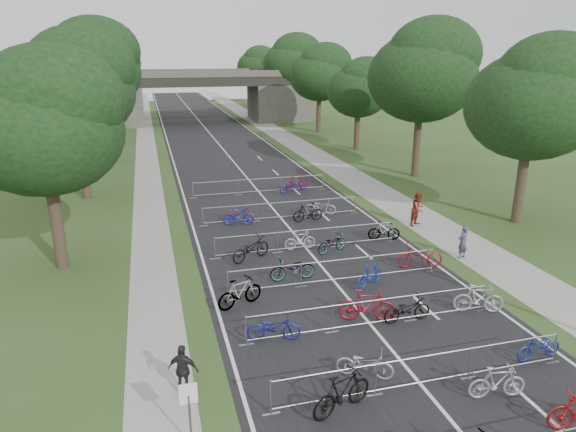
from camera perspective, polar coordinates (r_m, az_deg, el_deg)
name	(u,v)px	position (r m, az deg, el deg)	size (l,w,h in m)	color
road	(215,139)	(58.98, -8.16, 8.46)	(11.00, 140.00, 0.01)	black
sidewalk_right	(283,136)	(60.48, -0.55, 8.87)	(3.00, 140.00, 0.01)	gray
sidewalk_left	(146,142)	(58.53, -15.53, 7.92)	(2.00, 140.00, 0.01)	gray
lane_markings	(215,139)	(58.98, -8.16, 8.45)	(0.12, 140.00, 0.00)	silver
overpass_bridge	(199,96)	(73.36, -9.87, 12.97)	(31.00, 8.00, 7.05)	#47453F
park_sign	(189,403)	(13.53, -10.95, -19.77)	(0.45, 0.06, 1.83)	#4C4C51
tree_left_0	(45,125)	(24.23, -25.41, 9.12)	(6.72, 6.72, 10.25)	#33261C
tree_right_0	(535,100)	(31.33, 25.80, 11.49)	(7.17, 7.17, 10.93)	#33261C
tree_left_1	(75,87)	(36.00, -22.54, 13.11)	(7.56, 7.56, 11.53)	#33261C
tree_right_1	(424,73)	(41.11, 14.88, 15.12)	(8.18, 8.18, 12.47)	#33261C
tree_left_2	(91,68)	(47.89, -21.06, 15.12)	(8.40, 8.40, 12.81)	#33261C
tree_right_2	(360,89)	(51.97, 7.99, 13.82)	(6.16, 6.16, 9.39)	#33261C
tree_left_3	(103,80)	(59.91, -19.90, 14.00)	(6.72, 6.72, 10.25)	#33261C
tree_right_3	(320,74)	(63.11, 3.63, 15.52)	(7.17, 7.17, 10.93)	#33261C
tree_left_4	(108,69)	(71.84, -19.33, 15.18)	(7.56, 7.56, 11.53)	#33261C
tree_right_4	(293,63)	(74.54, 0.54, 16.66)	(8.18, 8.18, 12.47)	#33261C
tree_left_5	(112,61)	(83.80, -18.93, 16.03)	(8.40, 8.40, 12.81)	#33261C
tree_right_5	(273,74)	(86.20, -1.72, 15.52)	(6.16, 6.16, 9.39)	#33261C
tree_left_6	(117,69)	(95.83, -18.47, 15.21)	(6.72, 6.72, 10.25)	#33261C
tree_right_6	(257,66)	(97.86, -3.46, 16.34)	(7.17, 7.17, 10.93)	#33261C
barrier_row_1	(424,371)	(16.16, 14.87, -16.31)	(9.70, 0.08, 1.10)	gray
barrier_row_2	(373,313)	(18.86, 9.40, -10.61)	(9.70, 0.08, 1.10)	gray
barrier_row_3	(336,271)	(22.00, 5.31, -6.13)	(9.70, 0.08, 1.10)	gray
barrier_row_4	(307,239)	(25.50, 2.17, -2.62)	(9.70, 0.08, 1.10)	gray
barrier_row_5	(282,211)	(30.05, -0.68, 0.60)	(9.70, 0.08, 1.10)	gray
barrier_row_6	(260,186)	(35.66, -3.13, 3.36)	(9.70, 0.08, 1.10)	gray
bike_4	(342,393)	(14.80, 6.02, -18.95)	(0.58, 2.04, 1.23)	black
bike_5	(365,364)	(16.27, 8.54, -15.94)	(0.61, 1.75, 0.92)	#95969C
bike_6	(497,382)	(16.39, 22.23, -16.75)	(0.48, 1.70, 1.02)	#A5A5AD
bike_7	(539,347)	(18.73, 26.15, -12.95)	(0.58, 1.67, 0.88)	navy
bike_8	(274,327)	(17.89, -1.61, -12.28)	(0.64, 1.83, 0.96)	navy
bike_9	(367,306)	(19.17, 8.77, -9.82)	(0.59, 2.08, 1.25)	maroon
bike_10	(407,309)	(19.48, 13.08, -10.08)	(0.64, 1.85, 0.97)	black
bike_11	(479,299)	(20.85, 20.41, -8.62)	(0.53, 1.87, 1.13)	#9F9FA6
bike_12	(240,293)	(20.06, -5.36, -8.48)	(0.55, 1.96, 1.18)	gray
bike_13	(293,269)	(22.19, 0.52, -5.91)	(0.69, 1.98, 1.04)	gray
bike_14	(370,275)	(21.90, 9.06, -6.54)	(0.47, 1.66, 1.00)	navy
bike_15	(420,256)	(24.19, 14.48, -4.36)	(0.73, 2.09, 1.10)	maroon
bike_16	(251,249)	(24.31, -4.17, -3.65)	(0.75, 2.16, 1.13)	black
bike_17	(300,240)	(25.54, 1.35, -2.72)	(0.46, 1.61, 0.97)	#9EA0A6
bike_18	(332,243)	(25.31, 4.88, -3.04)	(0.61, 1.74, 0.91)	gray
bike_19	(384,231)	(27.26, 10.62, -1.64)	(0.47, 1.67, 1.01)	gray
bike_20	(239,216)	(29.24, -5.50, -0.03)	(0.49, 1.73, 1.04)	#1B2398
bike_21	(240,214)	(29.87, -5.40, 0.27)	(0.63, 1.82, 0.95)	maroon
bike_22	(308,212)	(29.72, 2.21, 0.40)	(0.52, 1.82, 1.10)	black
bike_23	(321,207)	(31.06, 3.65, 1.03)	(0.64, 1.84, 0.97)	#9B9BA2
bike_26	(293,186)	(35.64, 0.52, 3.33)	(0.69, 1.97, 1.04)	navy
bike_27	(297,183)	(36.45, 0.98, 3.73)	(0.53, 1.88, 1.13)	maroon
pedestrian_a	(463,242)	(25.76, 18.84, -2.77)	(0.59, 0.38, 1.61)	#35344F
pedestrian_b	(418,209)	(29.84, 14.25, 0.75)	(0.93, 0.73, 1.92)	maroon
pedestrian_c	(183,370)	(15.60, -11.55, -16.40)	(0.91, 0.38, 1.55)	black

